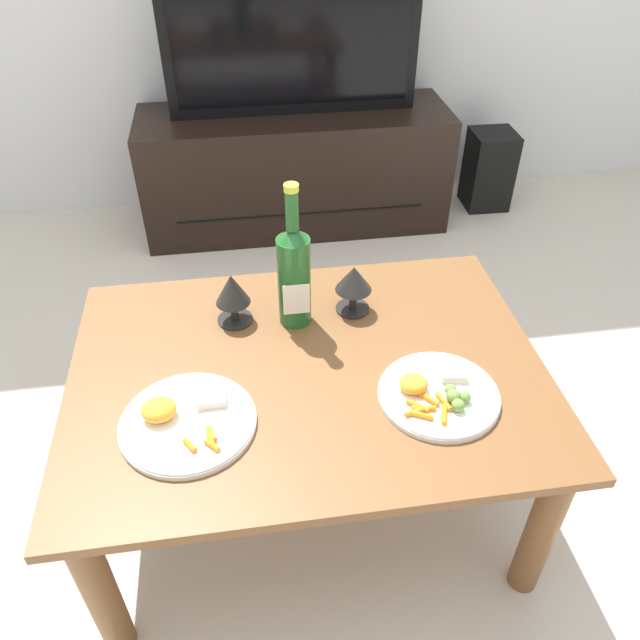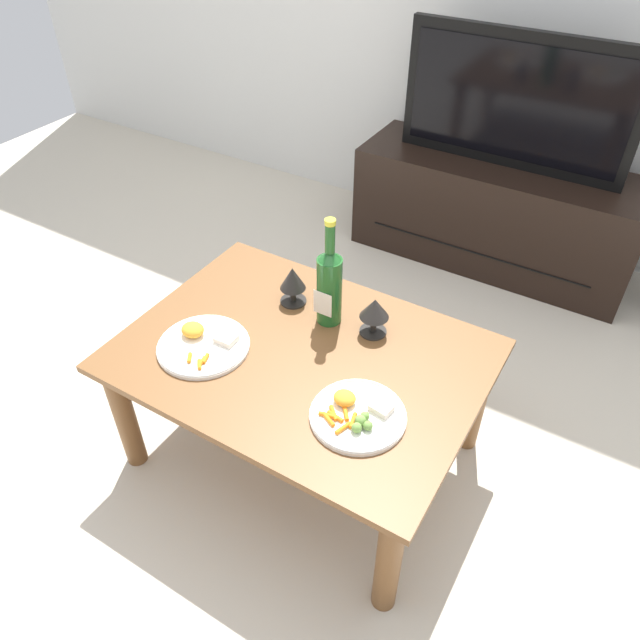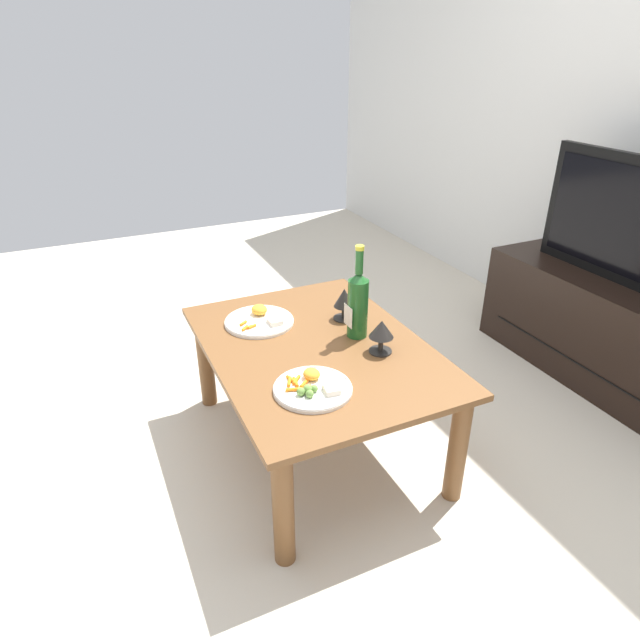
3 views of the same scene
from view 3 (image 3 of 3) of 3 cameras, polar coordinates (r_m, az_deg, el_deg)
The scene contains 8 objects.
ground_plane at distance 2.40m, azimuth -0.34°, elevation -12.71°, with size 6.40×6.40×0.00m, color beige.
dining_table at distance 2.16m, azimuth -0.37°, elevation -4.56°, with size 1.10×0.80×0.48m.
tv_stand at distance 3.03m, azimuth 28.09°, elevation -1.23°, with size 1.34×0.44×0.52m.
wine_bottle at distance 2.13m, azimuth 3.96°, elevation 1.87°, with size 0.08×0.08×0.38m.
goblet_left at distance 2.29m, azimuth 2.53°, elevation 2.15°, with size 0.09×0.09×0.14m.
goblet_right at distance 2.05m, azimuth 6.42°, elevation -1.14°, with size 0.09×0.09×0.13m.
dinner_plate_left at distance 2.30m, azimuth -6.31°, elevation 0.00°, with size 0.29×0.29×0.05m.
dinner_plate_right at distance 1.86m, azimuth -0.79°, elevation -7.02°, with size 0.27×0.27×0.05m.
Camera 3 is at (1.68, -0.76, 1.54)m, focal length 30.71 mm.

